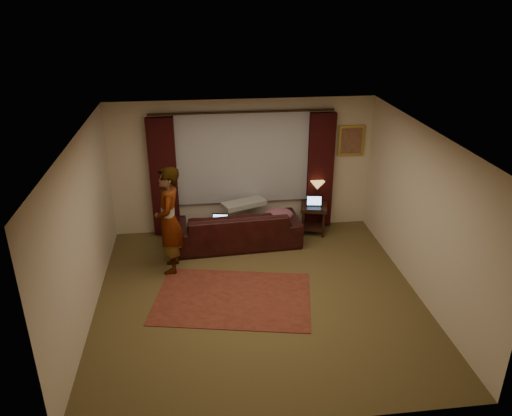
{
  "coord_description": "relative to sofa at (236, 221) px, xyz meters",
  "views": [
    {
      "loc": [
        -0.84,
        -6.52,
        4.46
      ],
      "look_at": [
        0.1,
        1.2,
        1.0
      ],
      "focal_mm": 35.0,
      "sensor_mm": 36.0,
      "label": 1
    }
  ],
  "objects": [
    {
      "name": "floor",
      "position": [
        0.2,
        -1.82,
        -0.48
      ],
      "size": [
        5.0,
        5.0,
        0.01
      ],
      "primitive_type": "cube",
      "color": "brown",
      "rests_on": "ground"
    },
    {
      "name": "ceiling",
      "position": [
        0.2,
        -1.82,
        2.12
      ],
      "size": [
        5.0,
        5.0,
        0.02
      ],
      "primitive_type": "cube",
      "color": "silver",
      "rests_on": "ground"
    },
    {
      "name": "wall_back",
      "position": [
        0.2,
        0.68,
        0.82
      ],
      "size": [
        5.0,
        0.02,
        2.6
      ],
      "primitive_type": "cube",
      "color": "beige",
      "rests_on": "ground"
    },
    {
      "name": "wall_front",
      "position": [
        0.2,
        -4.32,
        0.82
      ],
      "size": [
        5.0,
        0.02,
        2.6
      ],
      "primitive_type": "cube",
      "color": "beige",
      "rests_on": "ground"
    },
    {
      "name": "wall_left",
      "position": [
        -2.3,
        -1.82,
        0.82
      ],
      "size": [
        0.02,
        5.0,
        2.6
      ],
      "primitive_type": "cube",
      "color": "beige",
      "rests_on": "ground"
    },
    {
      "name": "wall_right",
      "position": [
        2.7,
        -1.82,
        0.82
      ],
      "size": [
        0.02,
        5.0,
        2.6
      ],
      "primitive_type": "cube",
      "color": "beige",
      "rests_on": "ground"
    },
    {
      "name": "sheer_curtain",
      "position": [
        0.2,
        0.62,
        1.02
      ],
      "size": [
        2.5,
        0.05,
        1.8
      ],
      "primitive_type": "cube",
      "color": "#A2A3AA",
      "rests_on": "wall_back"
    },
    {
      "name": "drape_left",
      "position": [
        -1.3,
        0.57,
        0.7
      ],
      "size": [
        0.5,
        0.14,
        2.3
      ],
      "primitive_type": "cube",
      "color": "black",
      "rests_on": "floor"
    },
    {
      "name": "drape_right",
      "position": [
        1.7,
        0.57,
        0.7
      ],
      "size": [
        0.5,
        0.14,
        2.3
      ],
      "primitive_type": "cube",
      "color": "black",
      "rests_on": "floor"
    },
    {
      "name": "curtain_rod",
      "position": [
        0.2,
        0.57,
        1.9
      ],
      "size": [
        0.04,
        0.04,
        3.4
      ],
      "primitive_type": "cylinder",
      "color": "#311E0E",
      "rests_on": "wall_back"
    },
    {
      "name": "picture_frame",
      "position": [
        2.3,
        0.65,
        1.27
      ],
      "size": [
        0.5,
        0.04,
        0.6
      ],
      "primitive_type": "cube",
      "color": "#B1913B",
      "rests_on": "wall_back"
    },
    {
      "name": "sofa",
      "position": [
        0.0,
        0.0,
        0.0
      ],
      "size": [
        2.42,
        1.17,
        0.95
      ],
      "primitive_type": "imported",
      "rotation": [
        0.0,
        0.0,
        3.2
      ],
      "color": "black",
      "rests_on": "floor"
    },
    {
      "name": "throw_blanket",
      "position": [
        0.18,
        0.27,
        0.48
      ],
      "size": [
        0.88,
        0.6,
        0.1
      ],
      "primitive_type": "cube",
      "rotation": [
        0.0,
        0.0,
        0.37
      ],
      "color": "#969690",
      "rests_on": "sofa"
    },
    {
      "name": "clothing_pile",
      "position": [
        0.78,
        -0.07,
        0.11
      ],
      "size": [
        0.6,
        0.5,
        0.23
      ],
      "primitive_type": "ellipsoid",
      "rotation": [
        0.0,
        0.0,
        -0.18
      ],
      "color": "brown",
      "rests_on": "sofa"
    },
    {
      "name": "laptop_sofa",
      "position": [
        -0.32,
        -0.25,
        0.11
      ],
      "size": [
        0.37,
        0.39,
        0.22
      ],
      "primitive_type": null,
      "rotation": [
        0.0,
        0.0,
        -0.21
      ],
      "color": "black",
      "rests_on": "sofa"
    },
    {
      "name": "area_rug",
      "position": [
        -0.21,
        -1.8,
        -0.47
      ],
      "size": [
        2.66,
        2.03,
        0.01
      ],
      "primitive_type": "cube",
      "rotation": [
        0.0,
        0.0,
        -0.2
      ],
      "color": "maroon",
      "rests_on": "floor"
    },
    {
      "name": "end_table",
      "position": [
        1.55,
        0.3,
        -0.19
      ],
      "size": [
        0.62,
        0.62,
        0.58
      ],
      "primitive_type": "cube",
      "rotation": [
        0.0,
        0.0,
        -0.26
      ],
      "color": "black",
      "rests_on": "floor"
    },
    {
      "name": "tiffany_lamp",
      "position": [
        1.63,
        0.44,
        0.33
      ],
      "size": [
        0.3,
        0.3,
        0.44
      ],
      "primitive_type": null,
      "rotation": [
        0.0,
        0.0,
        -0.07
      ],
      "color": "olive",
      "rests_on": "end_table"
    },
    {
      "name": "laptop_table",
      "position": [
        1.51,
        0.15,
        0.22
      ],
      "size": [
        0.35,
        0.38,
        0.22
      ],
      "primitive_type": null,
      "rotation": [
        0.0,
        0.0,
        -0.15
      ],
      "color": "black",
      "rests_on": "end_table"
    },
    {
      "name": "person",
      "position": [
        -1.17,
        -0.79,
        0.45
      ],
      "size": [
        0.55,
        0.55,
        1.85
      ],
      "primitive_type": "imported",
      "rotation": [
        0.0,
        0.0,
        -1.59
      ],
      "color": "#969690",
      "rests_on": "floor"
    }
  ]
}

